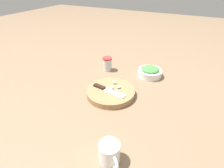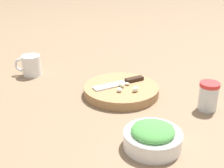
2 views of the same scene
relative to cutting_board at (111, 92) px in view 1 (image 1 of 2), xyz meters
The scene contains 7 objects.
ground_plane 0.05m from the cutting_board, 48.06° to the left, with size 5.00×5.00×0.00m, color #7F664C.
cutting_board is the anchor object (origin of this frame).
chef_knife 0.03m from the cutting_board, 50.48° to the right, with size 0.05×0.19×0.01m.
garlic_cloves 0.04m from the cutting_board, behind, with size 0.08×0.08×0.02m.
herb_bowl 0.32m from the cutting_board, 156.31° to the left, with size 0.15×0.15×0.06m.
spice_jar 0.29m from the cutting_board, 148.59° to the right, with size 0.06×0.06×0.09m.
coffee_mug 0.40m from the cutting_board, 26.61° to the left, with size 0.08×0.09×0.08m.
Camera 1 is at (0.65, 0.32, 0.55)m, focal length 28.00 mm.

